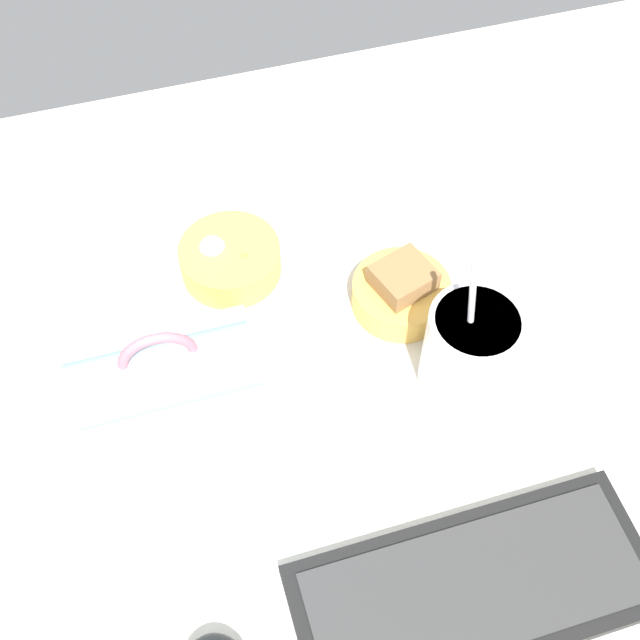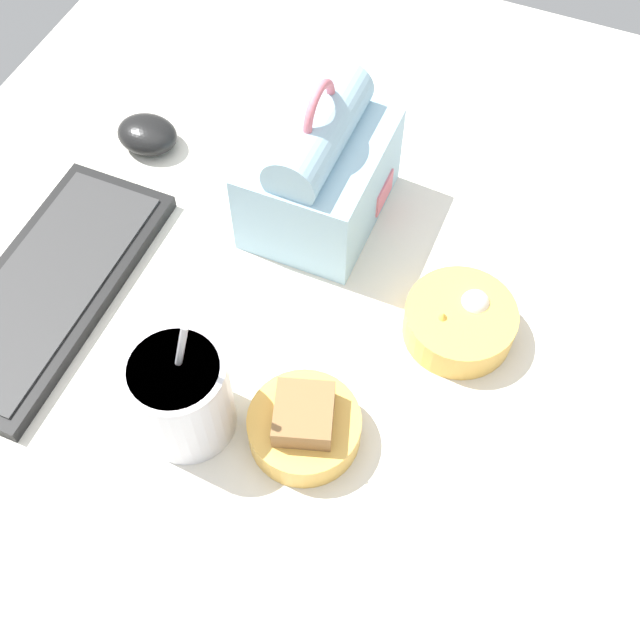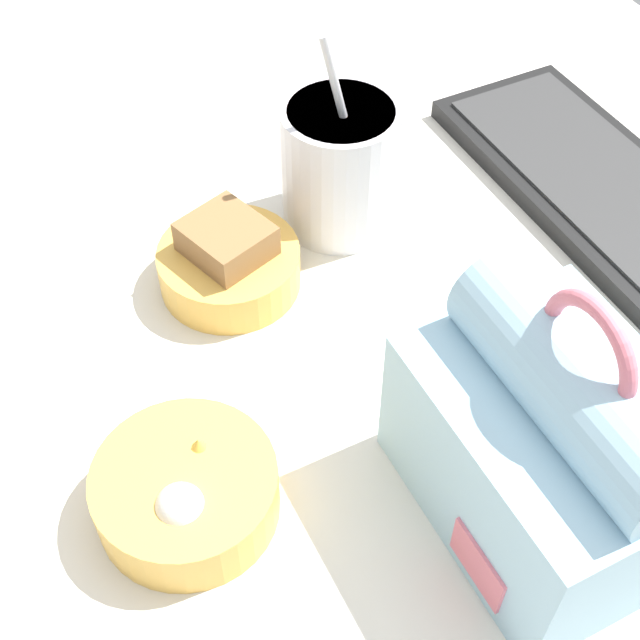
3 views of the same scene
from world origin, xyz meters
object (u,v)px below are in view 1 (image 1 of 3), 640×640
(bento_bowl_sandwich, at_px, (401,292))
(bento_bowl_snacks, at_px, (230,259))
(soup_cup, at_px, (470,349))
(keyboard, at_px, (474,589))
(lunch_bag, at_px, (173,406))

(bento_bowl_sandwich, bearing_deg, bento_bowl_snacks, -30.48)
(soup_cup, height_order, bento_bowl_sandwich, soup_cup)
(keyboard, relative_size, lunch_bag, 1.74)
(lunch_bag, xyz_separation_m, bento_bowl_sandwich, (-0.29, -0.11, -0.05))
(keyboard, relative_size, bento_bowl_sandwich, 2.97)
(soup_cup, bearing_deg, bento_bowl_snacks, -46.48)
(bento_bowl_sandwich, bearing_deg, keyboard, 81.76)
(keyboard, relative_size, bento_bowl_snacks, 2.81)
(soup_cup, bearing_deg, keyboard, 70.08)
(keyboard, height_order, bento_bowl_snacks, bento_bowl_snacks)
(lunch_bag, bearing_deg, bento_bowl_snacks, -115.93)
(soup_cup, relative_size, bento_bowl_snacks, 1.55)
(lunch_bag, distance_m, bento_bowl_snacks, 0.24)
(lunch_bag, height_order, soup_cup, lunch_bag)
(keyboard, height_order, bento_bowl_sandwich, bento_bowl_sandwich)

